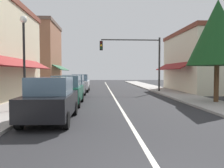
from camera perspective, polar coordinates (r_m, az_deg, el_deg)
name	(u,v)px	position (r m, az deg, el deg)	size (l,w,h in m)	color
ground_plane	(112,94)	(21.90, -0.04, -2.32)	(80.00, 80.00, 0.00)	#28282B
sidewalk_left	(52,93)	(22.29, -14.31, -2.17)	(2.60, 56.00, 0.12)	#A39E99
sidewalk_right	(170,93)	(22.86, 13.87, -2.04)	(2.60, 56.00, 0.12)	#A39E99
lane_center_stripe	(112,94)	(21.90, -0.04, -2.32)	(0.14, 52.00, 0.01)	silver
storefront_right_block	(199,62)	(25.92, 20.25, 5.10)	(5.87, 10.20, 6.14)	beige
storefront_far_left	(39,55)	(32.86, -17.34, 6.64)	(6.08, 8.20, 8.46)	#8E5B42
parked_car_nearest_left	(51,100)	(9.69, -14.57, -3.66)	(1.81, 4.11, 1.77)	black
parked_car_second_left	(67,90)	(14.43, -10.83, -1.53)	(1.79, 4.10, 1.77)	#0F4C33
parked_car_third_left	(73,86)	(18.80, -9.31, -0.52)	(1.81, 4.11, 1.77)	#4C5156
parked_car_far_left	(80,83)	(24.41, -7.65, 0.24)	(1.78, 4.10, 1.77)	silver
traffic_signal_mast_arm	(138,54)	(23.50, 6.26, 7.20)	(6.01, 0.50, 5.41)	#333333
street_lamp_left_near	(24,47)	(12.82, -20.52, 8.34)	(0.36, 0.36, 4.80)	black
tree_right_near	(217,33)	(16.29, 24.14, 11.24)	(3.69, 3.69, 6.46)	#4C331E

